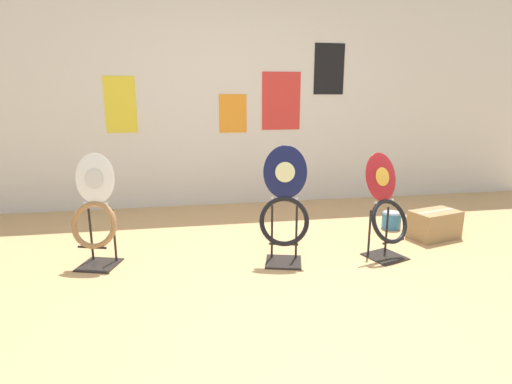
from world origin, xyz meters
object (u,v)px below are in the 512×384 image
at_px(toilet_seat_display_white_plain, 95,216).
at_px(toilet_seat_display_crimson_swirl, 386,208).
at_px(toilet_seat_display_navy_moon, 284,210).
at_px(storage_box, 434,224).
at_px(paint_can, 391,220).

height_order(toilet_seat_display_white_plain, toilet_seat_display_crimson_swirl, toilet_seat_display_white_plain).
relative_size(toilet_seat_display_navy_moon, storage_box, 1.86).
bearing_deg(toilet_seat_display_navy_moon, storage_box, 11.45).
relative_size(toilet_seat_display_white_plain, toilet_seat_display_crimson_swirl, 1.03).
bearing_deg(toilet_seat_display_white_plain, paint_can, 9.41).
distance_m(toilet_seat_display_navy_moon, paint_can, 1.47).
height_order(paint_can, storage_box, storage_box).
height_order(toilet_seat_display_crimson_swirl, toilet_seat_display_navy_moon, toilet_seat_display_navy_moon).
relative_size(toilet_seat_display_crimson_swirl, toilet_seat_display_navy_moon, 0.92).
xyz_separation_m(toilet_seat_display_crimson_swirl, paint_can, (0.44, 0.66, -0.33)).
height_order(toilet_seat_display_navy_moon, storage_box, toilet_seat_display_navy_moon).
relative_size(toilet_seat_display_white_plain, storage_box, 1.76).
xyz_separation_m(toilet_seat_display_navy_moon, storage_box, (1.52, 0.31, -0.30)).
distance_m(toilet_seat_display_white_plain, paint_can, 2.76).
relative_size(toilet_seat_display_white_plain, toilet_seat_display_navy_moon, 0.95).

